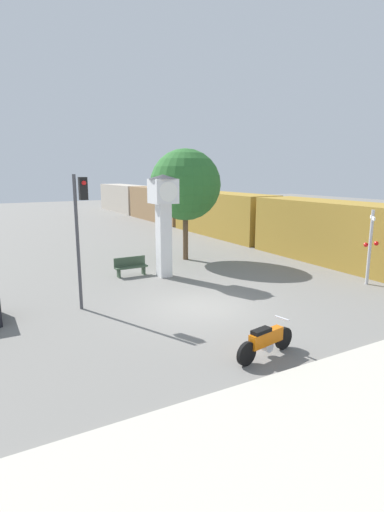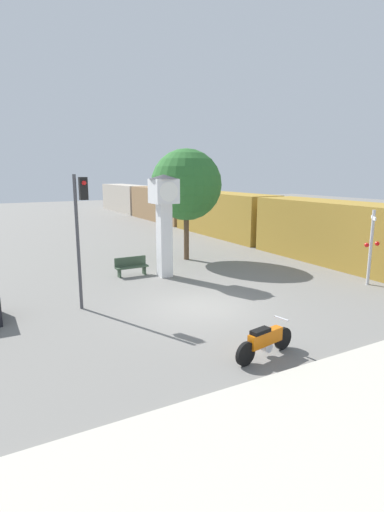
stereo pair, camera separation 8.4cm
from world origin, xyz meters
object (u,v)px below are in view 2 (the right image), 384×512
(street_tree, at_px, (186,185))
(bench, at_px, (131,266))
(railroad_crossing_signal, at_px, (371,244))
(freight_train, at_px, (189,208))
(motorcycle, at_px, (265,341))
(traffic_light, at_px, (80,219))
(clock_tower, at_px, (164,210))

(street_tree, xyz_separation_m, bench, (-4.13, -2.02, -3.79))
(railroad_crossing_signal, distance_m, bench, 11.13)
(freight_train, bearing_deg, motorcycle, -113.88)
(motorcycle, relative_size, railroad_crossing_signal, 0.65)
(street_tree, bearing_deg, traffic_light, -141.95)
(freight_train, xyz_separation_m, street_tree, (-6.90, -12.51, 2.58))
(traffic_light, bearing_deg, railroad_crossing_signal, -13.73)
(freight_train, distance_m, bench, 18.28)
(clock_tower, bearing_deg, traffic_light, -148.47)
(street_tree, height_order, bench, street_tree)
(clock_tower, xyz_separation_m, street_tree, (2.74, 2.92, 1.04))
(clock_tower, relative_size, street_tree, 0.78)
(clock_tower, height_order, traffic_light, traffic_light)
(freight_train, height_order, bench, freight_train)
(street_tree, relative_size, bench, 3.93)
(freight_train, distance_m, street_tree, 14.52)
(freight_train, xyz_separation_m, traffic_light, (-14.22, -18.24, 1.64))
(motorcycle, xyz_separation_m, traffic_light, (-3.30, 6.43, 2.87))
(railroad_crossing_signal, bearing_deg, motorcycle, -158.15)
(street_tree, bearing_deg, railroad_crossing_signal, -61.53)
(railroad_crossing_signal, bearing_deg, clock_tower, 142.32)
(motorcycle, distance_m, clock_tower, 9.73)
(motorcycle, relative_size, clock_tower, 0.45)
(bench, bearing_deg, railroad_crossing_signal, -36.97)
(clock_tower, relative_size, freight_train, 0.11)
(traffic_light, bearing_deg, street_tree, 38.05)
(freight_train, bearing_deg, traffic_light, -127.95)
(street_tree, bearing_deg, bench, -153.94)
(traffic_light, xyz_separation_m, street_tree, (7.32, 5.73, 0.93))
(clock_tower, relative_size, railroad_crossing_signal, 1.45)
(freight_train, bearing_deg, clock_tower, -122.01)
(clock_tower, height_order, street_tree, street_tree)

